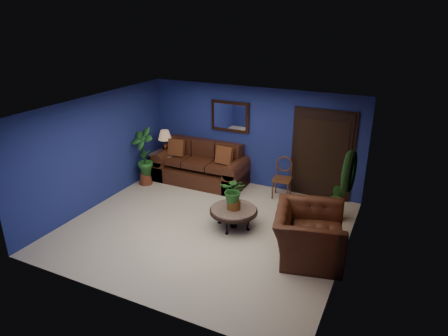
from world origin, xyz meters
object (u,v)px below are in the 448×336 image
at_px(sofa, 202,168).
at_px(armchair, 309,234).
at_px(side_chair, 283,175).
at_px(table_lamp, 165,139).
at_px(end_table, 166,158).
at_px(coffee_table, 234,211).

bearing_deg(sofa, armchair, -33.06).
bearing_deg(sofa, side_chair, 0.84).
height_order(table_lamp, armchair, table_lamp).
relative_size(side_chair, armchair, 0.71).
bearing_deg(table_lamp, armchair, -25.84).
bearing_deg(armchair, end_table, 51.42).
bearing_deg(side_chair, end_table, 175.23).
bearing_deg(side_chair, armchair, -67.65).
bearing_deg(table_lamp, side_chair, 1.27).
xyz_separation_m(coffee_table, table_lamp, (-2.80, 1.79, 0.66)).
height_order(end_table, armchair, armchair).
height_order(sofa, end_table, sofa).
bearing_deg(table_lamp, coffee_table, -32.56).
distance_m(side_chair, armchair, 2.53).
height_order(sofa, table_lamp, table_lamp).
relative_size(sofa, end_table, 3.40).
distance_m(end_table, side_chair, 3.25).
xyz_separation_m(sofa, armchair, (3.37, -2.19, 0.10)).
bearing_deg(end_table, side_chair, 1.27).
distance_m(sofa, table_lamp, 1.27).
bearing_deg(sofa, coffee_table, -46.68).
height_order(sofa, coffee_table, sofa).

